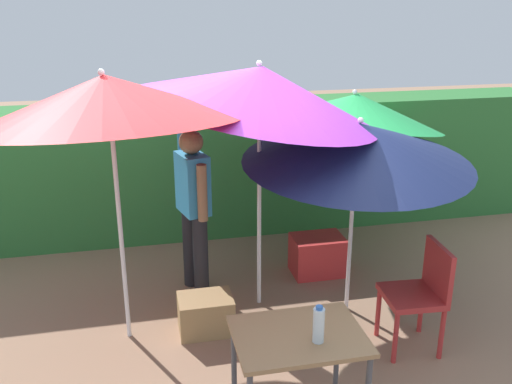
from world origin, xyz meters
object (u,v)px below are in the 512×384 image
umbrella_navy (106,99)px  person_vendor (193,200)px  folding_table (298,347)px  umbrella_rainbow (259,88)px  umbrella_yellow (358,143)px  crate_cardboard (206,314)px  bottle_water (319,325)px  umbrella_orange (356,109)px  cooler_box (317,255)px  chair_plastic (421,290)px

umbrella_navy → person_vendor: umbrella_navy is taller
folding_table → umbrella_rainbow: bearing=85.4°
umbrella_yellow → crate_cardboard: (-1.32, -0.08, -1.41)m
folding_table → bottle_water: size_ratio=3.33×
umbrella_yellow → person_vendor: 1.60m
person_vendor → crate_cardboard: person_vendor is taller
crate_cardboard → person_vendor: bearing=89.8°
umbrella_yellow → crate_cardboard: umbrella_yellow is taller
umbrella_rainbow → umbrella_orange: umbrella_rainbow is taller
umbrella_rainbow → umbrella_orange: size_ratio=1.21×
folding_table → bottle_water: (0.09, -0.10, 0.21)m
crate_cardboard → bottle_water: bearing=-70.8°
umbrella_orange → umbrella_yellow: umbrella_orange is taller
umbrella_navy → folding_table: bearing=-52.4°
cooler_box → umbrella_yellow: bearing=-85.8°
person_vendor → bottle_water: bearing=-77.0°
umbrella_yellow → umbrella_navy: (-1.99, -0.02, 0.44)m
umbrella_yellow → chair_plastic: 1.29m
bottle_water → cooler_box: bearing=71.3°
person_vendor → chair_plastic: size_ratio=2.11×
umbrella_navy → chair_plastic: umbrella_navy is taller
umbrella_rainbow → crate_cardboard: bearing=-144.5°
umbrella_navy → crate_cardboard: 1.97m
umbrella_navy → person_vendor: (0.67, 0.66, -1.08)m
umbrella_yellow → folding_table: size_ratio=2.45×
umbrella_orange → person_vendor: (-1.77, -0.51, -0.68)m
umbrella_rainbow → person_vendor: bearing=149.4°
umbrella_yellow → person_vendor: (-1.32, 0.64, -0.63)m
umbrella_rainbow → cooler_box: bearing=30.7°
umbrella_rainbow → person_vendor: umbrella_rainbow is taller
umbrella_yellow → crate_cardboard: bearing=-176.6°
umbrella_rainbow → umbrella_yellow: 0.93m
umbrella_orange → umbrella_navy: (-2.44, -1.18, 0.40)m
umbrella_yellow → umbrella_rainbow: bearing=157.6°
crate_cardboard → umbrella_rainbow: bearing=35.5°
umbrella_orange → bottle_water: bearing=-115.3°
umbrella_rainbow → umbrella_navy: (-1.22, -0.34, 0.01)m
umbrella_orange → crate_cardboard: size_ratio=4.33×
umbrella_navy → cooler_box: size_ratio=4.45×
umbrella_yellow → bottle_water: (-0.82, -1.52, -0.68)m
umbrella_navy → bottle_water: 2.21m
person_vendor → crate_cardboard: bearing=-90.2°
crate_cardboard → umbrella_yellow: bearing=3.4°
umbrella_navy → chair_plastic: 2.84m
umbrella_navy → cooler_box: (1.93, 0.76, -1.81)m
umbrella_orange → bottle_water: 3.05m
umbrella_orange → umbrella_yellow: 1.24m
umbrella_yellow → bottle_water: 1.86m
umbrella_orange → umbrella_navy: umbrella_navy is taller
cooler_box → crate_cardboard: bearing=-147.1°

